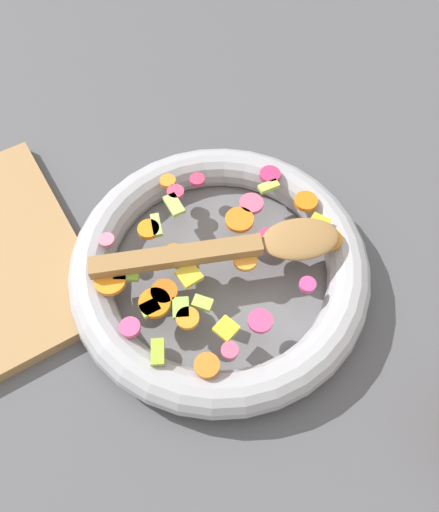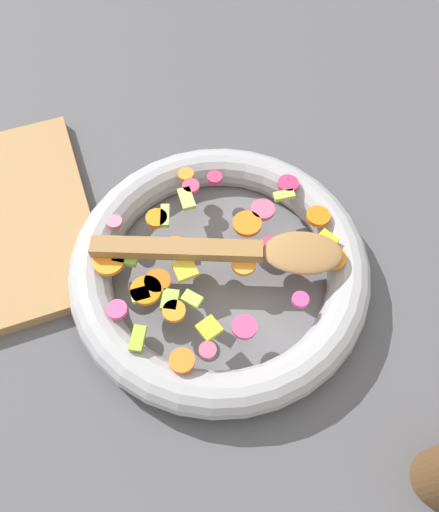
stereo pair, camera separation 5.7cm
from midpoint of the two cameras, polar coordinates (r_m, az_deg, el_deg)
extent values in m
plane|color=#4C4C51|center=(0.61, 2.65, -2.59)|extent=(4.00, 4.00, 0.00)
cylinder|color=slate|center=(0.61, 2.67, -2.33)|extent=(0.30, 0.30, 0.01)
torus|color=#9E9EA5|center=(0.59, 2.75, -1.46)|extent=(0.35, 0.35, 0.05)
cylinder|color=orange|center=(0.51, -1.09, -12.17)|extent=(0.04, 0.04, 0.01)
cylinder|color=orange|center=(0.57, 1.34, 0.32)|extent=(0.03, 0.03, 0.01)
cylinder|color=orange|center=(0.63, -0.86, 9.19)|extent=(0.02, 0.02, 0.01)
cylinder|color=orange|center=(0.57, -2.26, 0.83)|extent=(0.04, 0.04, 0.01)
cylinder|color=orange|center=(0.57, -9.77, -0.87)|extent=(0.04, 0.04, 0.01)
cylinder|color=orange|center=(0.59, 5.92, 3.46)|extent=(0.05, 0.05, 0.01)
cylinder|color=orange|center=(0.56, 5.68, -1.23)|extent=(0.04, 0.04, 0.01)
cylinder|color=orange|center=(0.59, 15.64, -0.45)|extent=(0.03, 0.03, 0.01)
cylinder|color=orange|center=(0.53, -2.18, -6.60)|extent=(0.04, 0.04, 0.01)
cylinder|color=#DA5E14|center=(0.55, -4.19, -3.18)|extent=(0.04, 0.04, 0.01)
cylinder|color=orange|center=(0.55, -5.48, -4.21)|extent=(0.04, 0.04, 0.01)
cylinder|color=orange|center=(0.61, 13.84, 4.21)|extent=(0.04, 0.04, 0.01)
cylinder|color=orange|center=(0.59, -4.50, 4.10)|extent=(0.04, 0.04, 0.01)
cube|color=#81AE39|center=(0.57, -7.91, -0.56)|extent=(0.03, 0.03, 0.01)
cube|color=#ADD45F|center=(0.61, -1.13, 6.37)|extent=(0.03, 0.02, 0.01)
cube|color=#93AB30|center=(0.53, -6.25, -9.63)|extent=(0.03, 0.03, 0.01)
cube|color=#B5DB53|center=(0.62, 10.01, 6.63)|extent=(0.01, 0.03, 0.01)
cube|color=#A7D74B|center=(0.54, -0.16, -5.20)|extent=(0.03, 0.02, 0.01)
cube|color=#95D24A|center=(0.54, -2.70, -5.31)|extent=(0.03, 0.03, 0.01)
cube|color=#A8C962|center=(0.60, -3.56, 4.41)|extent=(0.03, 0.02, 0.01)
cube|color=#B3D555|center=(0.54, -6.11, -4.69)|extent=(0.02, 0.02, 0.01)
cylinder|color=#D13462|center=(0.58, 8.71, 0.63)|extent=(0.04, 0.04, 0.01)
cylinder|color=#D2355D|center=(0.63, 2.06, 8.74)|extent=(0.02, 0.02, 0.01)
cylinder|color=#CC4165|center=(0.62, -1.00, 7.65)|extent=(0.02, 0.02, 0.01)
cylinder|color=#E53F84|center=(0.55, 12.16, -5.17)|extent=(0.02, 0.02, 0.01)
cylinder|color=#E54781|center=(0.54, -8.69, -6.35)|extent=(0.03, 0.03, 0.01)
cylinder|color=#E15576|center=(0.61, 7.66, 5.05)|extent=(0.04, 0.04, 0.01)
cylinder|color=#DC4278|center=(0.53, 5.97, -8.37)|extent=(0.04, 0.04, 0.01)
cylinder|color=#C92E60|center=(0.63, 10.43, 7.90)|extent=(0.04, 0.04, 0.01)
cylinder|color=pink|center=(0.60, -9.25, 3.62)|extent=(0.03, 0.03, 0.01)
cylinder|color=#D85074|center=(0.52, 1.83, -11.01)|extent=(0.02, 0.02, 0.01)
cube|color=gold|center=(0.59, 14.77, 1.45)|extent=(0.03, 0.03, 0.01)
cube|color=yellow|center=(0.53, 1.93, -8.54)|extent=(0.03, 0.03, 0.01)
cube|color=gold|center=(0.56, -1.04, -1.82)|extent=(0.03, 0.03, 0.01)
cube|color=olive|center=(0.56, -2.05, 0.58)|extent=(0.09, 0.19, 0.01)
ellipsoid|color=olive|center=(0.57, 12.35, 0.14)|extent=(0.09, 0.10, 0.01)
cube|color=#9E7547|center=(0.69, -21.04, 3.50)|extent=(0.31, 0.21, 0.02)
camera|label=1|loc=(0.03, -87.13, 4.89)|focal=35.00mm
camera|label=2|loc=(0.03, 92.87, -4.89)|focal=35.00mm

